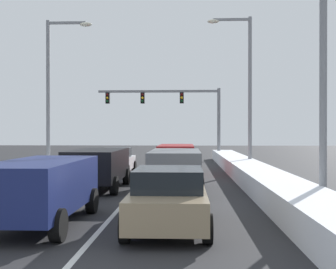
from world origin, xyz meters
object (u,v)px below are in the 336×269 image
(street_lamp_right_mid, at_px, (244,81))
(street_lamp_left_mid, at_px, (54,83))
(suv_red_right_lane_third, at_px, (176,157))
(suv_gray_right_lane_second, at_px, (175,167))
(sedan_white_center_lane_third, at_px, (115,161))
(suv_navy_center_lane_nearest, at_px, (41,186))
(street_lamp_right_near, at_px, (311,53))
(sedan_tan_right_lane_nearest, at_px, (169,198))
(traffic_light_gantry, at_px, (176,105))
(suv_black_center_lane_second, at_px, (98,165))

(street_lamp_right_mid, xyz_separation_m, street_lamp_left_mid, (-11.10, -1.49, -0.25))
(suv_red_right_lane_third, distance_m, street_lamp_left_mid, 8.22)
(suv_gray_right_lane_second, height_order, street_lamp_right_mid, street_lamp_right_mid)
(suv_gray_right_lane_second, bearing_deg, suv_red_right_lane_third, 91.08)
(sedan_white_center_lane_third, bearing_deg, suv_navy_center_lane_nearest, -88.72)
(street_lamp_right_near, distance_m, street_lamp_left_mid, 16.21)
(sedan_tan_right_lane_nearest, relative_size, sedan_white_center_lane_third, 1.00)
(suv_navy_center_lane_nearest, distance_m, sedan_white_center_lane_third, 13.46)
(street_lamp_left_mid, bearing_deg, suv_navy_center_lane_nearest, -74.15)
(sedan_white_center_lane_third, xyz_separation_m, street_lamp_right_mid, (7.53, 1.67, 4.72))
(sedan_tan_right_lane_nearest, relative_size, street_lamp_right_near, 0.57)
(sedan_white_center_lane_third, distance_m, street_lamp_left_mid, 5.73)
(suv_navy_center_lane_nearest, height_order, traffic_light_gantry, traffic_light_gantry)
(sedan_tan_right_lane_nearest, distance_m, suv_red_right_lane_third, 13.81)
(suv_navy_center_lane_nearest, bearing_deg, street_lamp_right_near, 15.46)
(suv_gray_right_lane_second, distance_m, street_lamp_right_mid, 10.60)
(sedan_tan_right_lane_nearest, relative_size, suv_red_right_lane_third, 0.92)
(suv_black_center_lane_second, xyz_separation_m, street_lamp_right_near, (7.42, -5.05, 3.74))
(sedan_white_center_lane_third, xyz_separation_m, street_lamp_right_near, (7.76, -11.39, 3.99))
(suv_black_center_lane_second, relative_size, street_lamp_left_mid, 0.55)
(suv_red_right_lane_third, bearing_deg, suv_black_center_lane_second, -115.82)
(suv_black_center_lane_second, bearing_deg, suv_navy_center_lane_nearest, -90.30)
(suv_black_center_lane_second, bearing_deg, traffic_light_gantry, 81.84)
(suv_gray_right_lane_second, relative_size, sedan_white_center_lane_third, 1.09)
(sedan_tan_right_lane_nearest, xyz_separation_m, sedan_white_center_lane_third, (-3.62, 13.67, 0.00))
(street_lamp_right_mid, bearing_deg, suv_navy_center_lane_nearest, -115.54)
(suv_black_center_lane_second, xyz_separation_m, sedan_white_center_lane_third, (-0.34, 6.35, -0.25))
(traffic_light_gantry, bearing_deg, suv_black_center_lane_second, -98.16)
(suv_gray_right_lane_second, relative_size, street_lamp_right_near, 0.62)
(suv_red_right_lane_third, height_order, sedan_white_center_lane_third, suv_red_right_lane_third)
(street_lamp_right_mid, relative_size, street_lamp_left_mid, 1.05)
(suv_red_right_lane_third, bearing_deg, traffic_light_gantry, 91.55)
(traffic_light_gantry, xyz_separation_m, street_lamp_right_mid, (4.41, -11.42, 0.76))
(suv_black_center_lane_second, height_order, street_lamp_left_mid, street_lamp_left_mid)
(suv_navy_center_lane_nearest, distance_m, suv_black_center_lane_second, 7.11)
(sedan_tan_right_lane_nearest, bearing_deg, street_lamp_right_mid, 75.71)
(suv_red_right_lane_third, height_order, suv_black_center_lane_second, same)
(traffic_light_gantry, bearing_deg, suv_gray_right_lane_second, -88.62)
(street_lamp_left_mid, bearing_deg, sedan_tan_right_lane_nearest, -62.57)
(street_lamp_right_mid, distance_m, street_lamp_left_mid, 11.20)
(sedan_tan_right_lane_nearest, distance_m, suv_navy_center_lane_nearest, 3.34)
(suv_gray_right_lane_second, height_order, street_lamp_left_mid, street_lamp_left_mid)
(traffic_light_gantry, bearing_deg, suv_navy_center_lane_nearest, -96.07)
(street_lamp_right_near, relative_size, street_lamp_left_mid, 0.90)
(suv_black_center_lane_second, distance_m, street_lamp_right_mid, 11.66)
(traffic_light_gantry, distance_m, street_lamp_right_near, 24.92)
(street_lamp_right_near, bearing_deg, street_lamp_left_mid, 134.37)
(suv_gray_right_lane_second, bearing_deg, street_lamp_right_near, -45.98)
(sedan_white_center_lane_third, height_order, traffic_light_gantry, traffic_light_gantry)
(suv_navy_center_lane_nearest, height_order, suv_black_center_lane_second, same)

